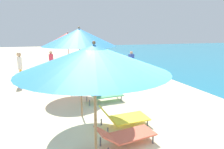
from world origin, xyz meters
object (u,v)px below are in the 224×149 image
Objects in this scene: umbrella_nearest at (94,59)px; person_walking_far at (51,60)px; cooler_box at (136,83)px; umbrella_farthest at (68,40)px; lounger_nearest_shoreside at (125,135)px; person_walking_near at (131,60)px; beach_ball at (36,78)px; lounger_second_shoreside at (103,95)px; person_walking_mid at (20,65)px; umbrella_second at (79,37)px; lounger_farthest_shoreside at (82,82)px; lounger_second_inland at (123,117)px.

person_walking_far is at bearing 93.31° from umbrella_nearest.
umbrella_farthest is at bearing -179.08° from cooler_box.
lounger_nearest_shoreside is 2.71× the size of cooler_box.
beach_ball is (-6.20, -0.22, -0.79)m from person_walking_near.
umbrella_nearest reaches higher than person_walking_far.
umbrella_farthest reaches higher than cooler_box.
lounger_second_shoreside is at bearing -58.82° from beach_ball.
person_walking_near is at bearing 57.71° from lounger_nearest_shoreside.
lounger_second_shoreside is 0.92× the size of person_walking_mid.
lounger_farthest_shoreside is (0.62, 3.62, -2.36)m from umbrella_second.
lounger_second_shoreside is (1.04, 1.12, -2.32)m from umbrella_second.
umbrella_second is at bearing 102.92° from lounger_nearest_shoreside.
person_walking_mid is (-6.90, -0.92, 0.16)m from person_walking_near.
lounger_nearest_shoreside is 8.81m from person_walking_near.
cooler_box is at bearing 58.17° from umbrella_nearest.
umbrella_nearest reaches higher than lounger_farthest_shoreside.
lounger_farthest_shoreside is at bearing 92.53° from lounger_second_inland.
beach_ball is (-1.76, 5.74, -2.48)m from umbrella_second.
lounger_second_inland is 1.06× the size of lounger_farthest_shoreside.
umbrella_second is 1.81× the size of lounger_second_shoreside.
umbrella_farthest reaches higher than lounger_second_inland.
person_walking_far is 2.70× the size of cooler_box.
lounger_second_shoreside is 6.86m from person_walking_far.
umbrella_second is 2.78m from lounger_second_shoreside.
umbrella_nearest is 2.46m from lounger_nearest_shoreside.
umbrella_farthest reaches higher than umbrella_nearest.
lounger_second_shoreside is (0.29, 3.13, 0.01)m from lounger_nearest_shoreside.
lounger_farthest_shoreside is at bearing 52.14° from umbrella_farthest.
umbrella_farthest is (-0.10, 2.70, -0.15)m from umbrella_second.
lounger_second_inland is (0.32, 0.95, -0.01)m from lounger_nearest_shoreside.
person_walking_mid is at bearing 84.76° from person_walking_near.
person_walking_far is 5.54× the size of beach_ball.
umbrella_farthest reaches higher than person_walking_mid.
person_walking_far is at bearing 98.36° from lounger_farthest_shoreside.
lounger_farthest_shoreside reaches higher than cooler_box.
umbrella_nearest is at bearing 139.56° from person_walking_near.
person_walking_far is at bearing 103.35° from lounger_second_shoreside.
umbrella_second is at bearing -72.98° from beach_ball.
person_walking_near is at bearing 35.70° from umbrella_farthest.
lounger_second_shoreside is at bearing 87.76° from lounger_second_inland.
person_walking_far is 6.50m from cooler_box.
beach_ball is at bearing 118.61° from lounger_second_shoreside.
umbrella_nearest is 1.68× the size of lounger_nearest_shoreside.
umbrella_second is at bearing -140.42° from cooler_box.
person_walking_mid is (-3.21, 7.05, 0.80)m from lounger_nearest_shoreside.
umbrella_second is 7.62m from person_walking_near.
lounger_second_inland reaches higher than lounger_farthest_shoreside.
lounger_nearest_shoreside is 5.42m from cooler_box.
person_walking_near reaches higher than beach_ball.
umbrella_second is 7.91m from person_walking_far.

